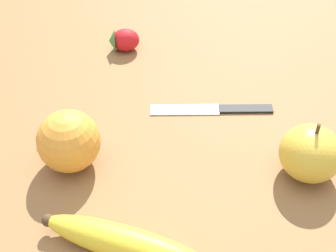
{
  "coord_description": "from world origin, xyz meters",
  "views": [
    {
      "loc": [
        -0.15,
        0.36,
        0.45
      ],
      "look_at": [
        0.02,
        -0.06,
        0.03
      ],
      "focal_mm": 50.0,
      "sensor_mm": 36.0,
      "label": 1
    }
  ],
  "objects_px": {
    "banana": "(129,244)",
    "orange": "(69,141)",
    "strawberry": "(123,40)",
    "apple": "(311,153)",
    "paring_knife": "(216,109)"
  },
  "relations": [
    {
      "from": "banana",
      "to": "orange",
      "type": "xyz_separation_m",
      "value": [
        0.13,
        -0.09,
        0.02
      ]
    },
    {
      "from": "orange",
      "to": "strawberry",
      "type": "distance_m",
      "value": 0.27
    },
    {
      "from": "strawberry",
      "to": "orange",
      "type": "bearing_deg",
      "value": 74.3
    },
    {
      "from": "orange",
      "to": "strawberry",
      "type": "bearing_deg",
      "value": -77.89
    },
    {
      "from": "apple",
      "to": "paring_knife",
      "type": "relative_size",
      "value": 0.48
    },
    {
      "from": "paring_knife",
      "to": "orange",
      "type": "bearing_deg",
      "value": 117.58
    },
    {
      "from": "banana",
      "to": "orange",
      "type": "height_order",
      "value": "orange"
    },
    {
      "from": "orange",
      "to": "strawberry",
      "type": "relative_size",
      "value": 1.27
    },
    {
      "from": "orange",
      "to": "strawberry",
      "type": "xyz_separation_m",
      "value": [
        0.06,
        -0.26,
        -0.02
      ]
    },
    {
      "from": "apple",
      "to": "paring_knife",
      "type": "height_order",
      "value": "apple"
    },
    {
      "from": "orange",
      "to": "apple",
      "type": "xyz_separation_m",
      "value": [
        -0.28,
        -0.1,
        -0.01
      ]
    },
    {
      "from": "paring_knife",
      "to": "banana",
      "type": "bearing_deg",
      "value": 154.23
    },
    {
      "from": "banana",
      "to": "strawberry",
      "type": "distance_m",
      "value": 0.4
    },
    {
      "from": "apple",
      "to": "orange",
      "type": "bearing_deg",
      "value": 19.37
    },
    {
      "from": "banana",
      "to": "paring_knife",
      "type": "xyz_separation_m",
      "value": [
        -0.01,
        -0.26,
        -0.02
      ]
    }
  ]
}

